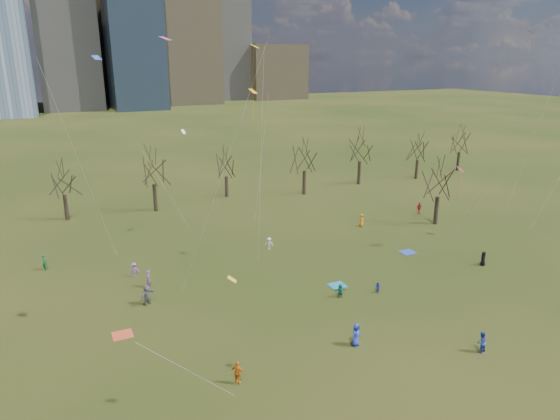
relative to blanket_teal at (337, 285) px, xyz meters
name	(u,v)px	position (x,y,z in m)	size (l,w,h in m)	color
ground	(341,329)	(-4.02, -7.19, -0.01)	(500.00, 500.00, 0.00)	black
downtown_skyline	(77,14)	(-6.46, 203.46, 38.99)	(212.50, 78.00, 118.00)	slate
bare_tree_row	(205,169)	(-4.11, 30.04, 6.10)	(113.04, 29.80, 9.50)	black
blanket_teal	(337,285)	(0.00, 0.00, 0.00)	(1.60, 1.50, 0.03)	teal
blanket_navy	(408,252)	(11.97, 4.13, 0.00)	(1.60, 1.50, 0.03)	blue
blanket_crimson	(123,335)	(-20.62, -0.47, 0.00)	(1.60, 1.50, 0.03)	#D04A29
person_0	(356,335)	(-4.33, -9.78, 0.93)	(0.93, 0.60, 1.90)	#293DB3
person_4	(238,373)	(-14.33, -10.37, 0.86)	(1.02, 0.43, 1.75)	orange
person_5	(340,291)	(-1.10, -2.27, 0.66)	(1.26, 0.40, 1.36)	#1A765B
person_6	(483,258)	(16.88, -2.36, 0.79)	(0.78, 0.51, 1.60)	black
person_7	(148,279)	(-16.97, 7.51, 0.87)	(0.65, 0.42, 1.77)	#8653A6
person_8	(378,288)	(2.56, -3.07, 0.55)	(0.55, 0.43, 1.14)	#283DAE
person_9	(269,243)	(-2.19, 11.76, 0.72)	(0.95, 0.55, 1.47)	silver
person_10	(419,208)	(23.08, 15.43, 0.82)	(0.98, 0.41, 1.67)	red
person_11	(147,295)	(-17.74, 3.98, 0.95)	(1.79, 0.57, 1.93)	slate
person_12	(362,220)	(12.29, 14.12, 0.87)	(0.86, 0.56, 1.77)	orange
person_13	(45,262)	(-26.06, 16.31, 0.89)	(0.66, 0.43, 1.80)	#17683B
person_14	(481,342)	(3.81, -14.59, 0.84)	(0.84, 0.65, 1.72)	#263FA5
person_15	(134,270)	(-17.78, 10.65, 0.76)	(1.00, 0.57, 1.54)	#8C4C99
kites_airborne	(330,162)	(1.54, 4.66, 11.43)	(64.78, 37.44, 23.40)	yellow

